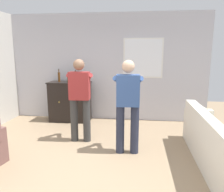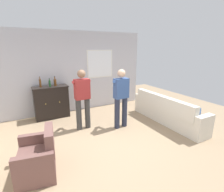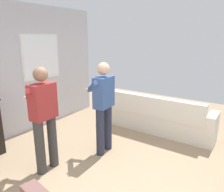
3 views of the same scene
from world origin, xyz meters
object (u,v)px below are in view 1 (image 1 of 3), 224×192
couch (215,148)px  bottle_liquor_amber (68,78)px  person_standing_right (128,103)px  bottle_wine_green (76,78)px  bottle_spirits_clear (59,77)px  person_standing_left (80,96)px  sideboard_cabinet (70,102)px

couch → bottle_liquor_amber: 3.73m
person_standing_right → bottle_wine_green: bearing=130.1°
bottle_liquor_amber → person_standing_right: 2.32m
bottle_spirits_clear → person_standing_right: bearing=-42.2°
person_standing_left → couch: bearing=-18.9°
sideboard_cabinet → person_standing_left: person_standing_left is taller
sideboard_cabinet → person_standing_left: (0.63, -1.27, 0.41)m
sideboard_cabinet → bottle_liquor_amber: bearing=-99.4°
bottle_wine_green → bottle_liquor_amber: bearing=-161.1°
couch → person_standing_right: bearing=164.3°
bottle_spirits_clear → person_standing_right: 2.56m
sideboard_cabinet → bottle_wine_green: bottle_wine_green is taller
couch → bottle_wine_green: bottle_wine_green is taller
bottle_liquor_amber → bottle_wine_green: bearing=18.9°
sideboard_cabinet → bottle_wine_green: (0.17, 0.02, 0.64)m
sideboard_cabinet → bottle_spirits_clear: bearing=175.0°
bottle_spirits_clear → person_standing_right: size_ratio=0.20×
couch → sideboard_cabinet: (-3.01, 2.08, 0.19)m
couch → bottle_liquor_amber: (-3.01, 2.04, 0.82)m
person_standing_right → person_standing_left: bearing=156.8°
sideboard_cabinet → person_standing_right: person_standing_right is taller
sideboard_cabinet → bottle_spirits_clear: 0.71m
bottle_wine_green → person_standing_right: (1.44, -1.71, -0.23)m
couch → bottle_liquor_amber: bottle_liquor_amber is taller
bottle_liquor_amber → person_standing_right: person_standing_right is taller
couch → person_standing_left: size_ratio=1.56×
bottle_liquor_amber → person_standing_left: (0.64, -1.23, -0.21)m
sideboard_cabinet → person_standing_left: size_ratio=0.65×
sideboard_cabinet → person_standing_left: 1.48m
person_standing_right → couch: bearing=-15.7°
person_standing_left → person_standing_right: size_ratio=1.00×
bottle_spirits_clear → bottle_liquor_amber: bearing=-13.1°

